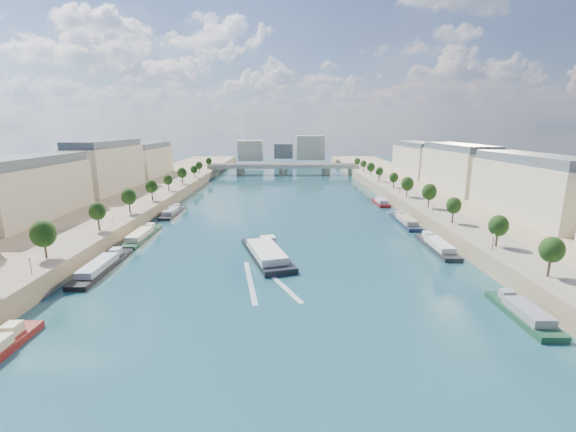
{
  "coord_description": "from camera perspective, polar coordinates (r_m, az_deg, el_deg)",
  "views": [
    {
      "loc": [
        0.37,
        -46.23,
        35.25
      ],
      "look_at": [
        1.77,
        83.75,
        5.0
      ],
      "focal_mm": 24.0,
      "sensor_mm": 36.0,
      "label": 1
    }
  ],
  "objects": [
    {
      "name": "pave_left",
      "position": [
        159.96,
        -21.63,
        1.29
      ],
      "size": [
        14.0,
        520.0,
        0.1
      ],
      "primitive_type": "cube",
      "color": "gray",
      "rests_on": "quay_left"
    },
    {
      "name": "buildings_right",
      "position": [
        180.42,
        27.5,
        5.65
      ],
      "size": [
        16.0,
        226.0,
        23.2
      ],
      "color": "beige",
      "rests_on": "ground"
    },
    {
      "name": "trees_right",
      "position": [
        167.35,
        18.49,
        3.91
      ],
      "size": [
        4.8,
        268.8,
        8.26
      ],
      "color": "#382B1E",
      "rests_on": "ground"
    },
    {
      "name": "quay_right",
      "position": [
        166.09,
        24.95,
        0.49
      ],
      "size": [
        44.0,
        520.0,
        5.0
      ],
      "primitive_type": "cube",
      "color": "#9E8460",
      "rests_on": "ground"
    },
    {
      "name": "pave_right",
      "position": [
        159.69,
        20.17,
        1.39
      ],
      "size": [
        14.0,
        520.0,
        0.1
      ],
      "primitive_type": "cube",
      "color": "gray",
      "rests_on": "quay_right"
    },
    {
      "name": "lamps_right",
      "position": [
        162.3,
        18.15,
        2.7
      ],
      "size": [
        0.36,
        200.36,
        4.28
      ],
      "color": "black",
      "rests_on": "ground"
    },
    {
      "name": "skyline",
      "position": [
        366.34,
        -0.18,
        9.88
      ],
      "size": [
        79.0,
        42.0,
        22.0
      ],
      "color": "beige",
      "rests_on": "ground"
    },
    {
      "name": "trees_left",
      "position": [
        160.16,
        -20.87,
        3.34
      ],
      "size": [
        4.8,
        268.8,
        8.26
      ],
      "color": "#382B1E",
      "rests_on": "ground"
    },
    {
      "name": "moored_barges_right",
      "position": [
        115.79,
        22.45,
        -5.22
      ],
      "size": [
        5.0,
        166.0,
        3.6
      ],
      "color": "black",
      "rests_on": "ground"
    },
    {
      "name": "lamps_left",
      "position": [
        148.69,
        -21.44,
        1.54
      ],
      "size": [
        0.36,
        200.36,
        4.28
      ],
      "color": "black",
      "rests_on": "ground"
    },
    {
      "name": "tour_barge",
      "position": [
        106.65,
        -3.17,
        -5.56
      ],
      "size": [
        16.6,
        30.85,
        4.03
      ],
      "rotation": [
        0.0,
        0.0,
        0.29
      ],
      "color": "black",
      "rests_on": "ground"
    },
    {
      "name": "buildings_left",
      "position": [
        180.77,
        -28.94,
        5.51
      ],
      "size": [
        16.0,
        226.0,
        23.2
      ],
      "color": "beige",
      "rests_on": "ground"
    },
    {
      "name": "quay_left",
      "position": [
        166.41,
        -26.38,
        0.37
      ],
      "size": [
        44.0,
        520.0,
        5.0
      ],
      "primitive_type": "cube",
      "color": "#9E8460",
      "rests_on": "ground"
    },
    {
      "name": "ground",
      "position": [
        150.42,
        -0.74,
        -0.45
      ],
      "size": [
        700.0,
        700.0,
        0.0
      ],
      "primitive_type": "plane",
      "color": "#0B2731",
      "rests_on": "ground"
    },
    {
      "name": "bridge",
      "position": [
        289.65,
        -0.69,
        7.12
      ],
      "size": [
        112.0,
        12.0,
        8.15
      ],
      "color": "#C1B79E",
      "rests_on": "ground"
    },
    {
      "name": "moored_barges_left",
      "position": [
        119.14,
        -23.32,
        -4.79
      ],
      "size": [
        5.0,
        125.16,
        3.6
      ],
      "color": "maroon",
      "rests_on": "ground"
    },
    {
      "name": "wake",
      "position": [
        91.57,
        -3.62,
        -9.55
      ],
      "size": [
        14.92,
        25.84,
        0.04
      ],
      "color": "silver",
      "rests_on": "ground"
    }
  ]
}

